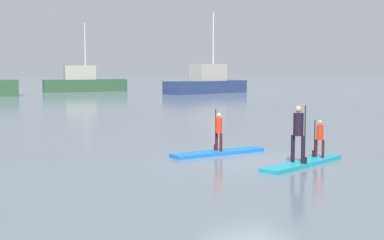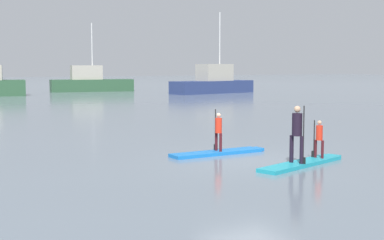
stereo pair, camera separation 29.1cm
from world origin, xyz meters
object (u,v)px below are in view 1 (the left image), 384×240
Objects in this scene: fishing_boat_green_midground at (207,83)px; paddler_adult at (298,130)px; paddleboard_near at (219,152)px; trawler_grey_distant at (84,82)px; paddler_child_front at (319,137)px; paddler_child_solo at (219,129)px; paddleboard_far at (304,163)px.

paddler_adult is at bearing -118.02° from fishing_boat_green_midground.
paddleboard_near is at bearing 104.16° from paddler_adult.
fishing_boat_green_midground is at bearing 59.02° from paddleboard_near.
paddleboard_near is 37.72m from fishing_boat_green_midground.
paddleboard_near is 3.05m from paddler_adult.
paddleboard_near is 42.66m from trawler_grey_distant.
paddler_child_front is 0.12× the size of trawler_grey_distant.
paddler_child_solo is 2.92m from paddler_adult.
fishing_boat_green_midground is (18.70, 35.15, 0.04)m from paddler_adult.
paddleboard_far is at bearing -69.59° from paddler_child_solo.
paddleboard_near is 0.37× the size of trawler_grey_distant.
paddler_child_front is (0.78, 0.26, 0.64)m from paddleboard_far.
paddler_child_solo reaches higher than paddler_child_front.
paddler_adult is at bearing -161.19° from paddleboard_far.
paddler_child_front is (1.09, 0.37, -0.28)m from paddler_adult.
paddler_child_solo is 42.64m from trawler_grey_distant.
paddleboard_far is 1.05m from paddler_child_front.
paddleboard_near is 2.05× the size of paddler_adult.
paddler_child_front is 0.12× the size of fishing_boat_green_midground.
paddler_adult is 1.46× the size of paddler_child_front.
fishing_boat_green_midground reaches higher than paddleboard_near.
fishing_boat_green_midground is 1.07× the size of trawler_grey_distant.
paddler_child_front reaches higher than paddleboard_near.
trawler_grey_distant is at bearing 76.28° from paddler_child_solo.
paddler_child_front is 38.99m from fishing_boat_green_midground.
paddler_adult is 39.81m from fishing_boat_green_midground.
fishing_boat_green_midground reaches higher than paddler_adult.
trawler_grey_distant is (-9.30, 9.11, -0.05)m from fishing_boat_green_midground.
fishing_boat_green_midground reaches higher than trawler_grey_distant.
paddler_child_front reaches higher than paddleboard_far.
paddleboard_near is 0.34× the size of fishing_boat_green_midground.
paddler_child_front is (1.80, -2.46, -0.07)m from paddler_child_solo.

